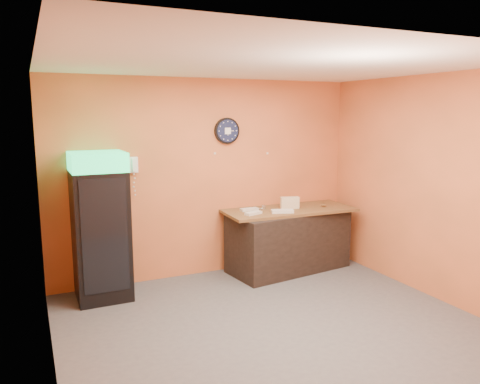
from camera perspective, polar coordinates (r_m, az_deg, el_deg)
floor at (r=5.36m, az=4.26°, el=-16.03°), size 4.50×4.50×0.00m
back_wall at (r=6.72m, az=-3.87°, el=1.73°), size 4.50×0.02×2.80m
left_wall at (r=4.32m, az=-22.66°, el=-3.40°), size 0.02×4.00×2.80m
right_wall at (r=6.32m, az=22.59°, el=0.51°), size 0.02×4.00×2.80m
ceiling at (r=4.86m, az=4.68°, el=15.28°), size 4.50×4.00×0.02m
beverage_cooler at (r=6.05m, az=-16.58°, el=-4.32°), size 0.65×0.67×1.85m
prep_counter at (r=7.04m, az=5.93°, el=-5.90°), size 1.86×1.01×0.89m
wall_clock at (r=6.74m, az=-1.59°, el=7.47°), size 0.37×0.06×0.37m
wall_phone at (r=6.33m, az=-12.87°, el=3.26°), size 0.11×0.10×0.21m
butcher_paper at (r=6.93m, az=6.00°, el=-2.21°), size 1.96×0.85×0.04m
sub_roll_stack at (r=6.93m, az=6.08°, el=-1.32°), size 0.29×0.16×0.17m
wrapped_sandwich_left at (r=6.51m, az=1.64°, el=-2.59°), size 0.27×0.17×0.04m
wrapped_sandwich_mid at (r=6.64m, az=5.19°, el=-2.35°), size 0.33×0.22×0.04m
wrapped_sandwich_right at (r=6.75m, az=1.14°, el=-2.14°), size 0.26×0.10×0.04m
kitchen_tool at (r=6.86m, az=2.91°, el=-1.85°), size 0.06×0.06×0.06m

